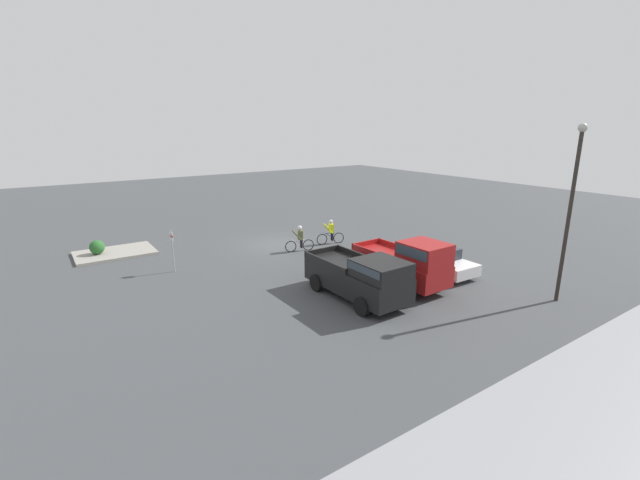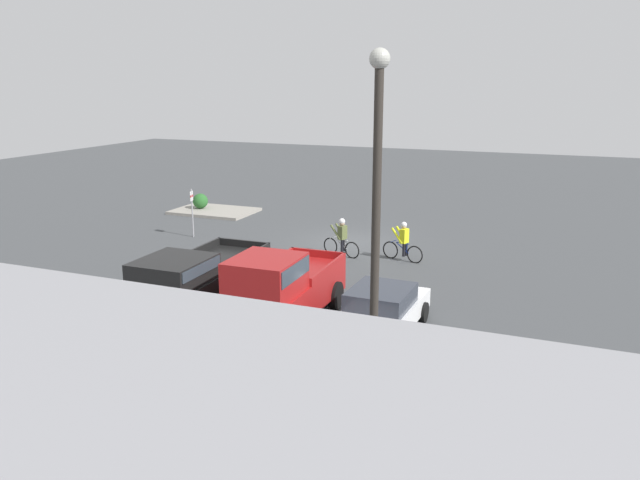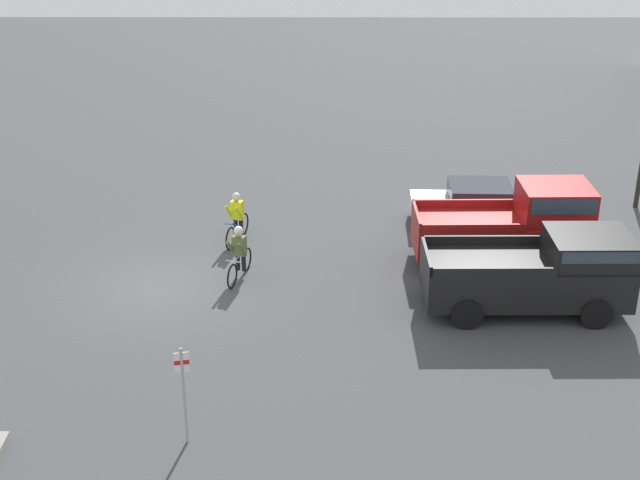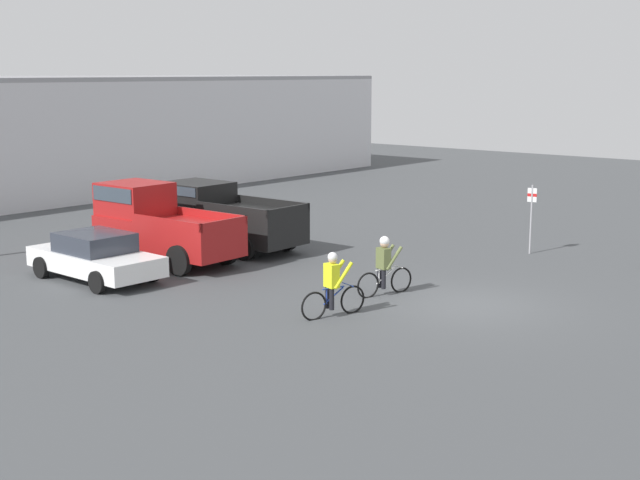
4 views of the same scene
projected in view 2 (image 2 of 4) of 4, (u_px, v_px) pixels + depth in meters
The scene contains 10 objects.
ground_plane at pixel (348, 242), 27.91m from camera, with size 80.00×80.00×0.00m, color #424447.
sedan_0 at pixel (380, 311), 17.62m from camera, with size 2.09×4.35×1.36m.
pickup_truck_0 at pixel (281, 288), 17.92m from camera, with size 2.20×4.99×2.39m.
pickup_truck_1 at pixel (198, 281), 18.96m from camera, with size 2.27×5.28×2.12m.
cyclist_0 at pixel (342, 237), 25.53m from camera, with size 1.75×0.62×1.61m.
cyclist_1 at pixel (403, 241), 24.88m from camera, with size 1.79×0.63×1.61m.
fire_lane_sign at pixel (192, 208), 28.51m from camera, with size 0.08×0.30×2.25m.
lamppost at pixel (376, 232), 11.19m from camera, with size 0.36×0.36×7.54m.
curb_island at pixel (214, 211), 34.22m from camera, with size 4.35×2.96×0.15m, color gray.
shrub at pixel (200, 201), 34.46m from camera, with size 0.83×0.83×0.83m.
Camera 2 is at (-8.97, 25.52, 6.99)m, focal length 35.00 mm.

